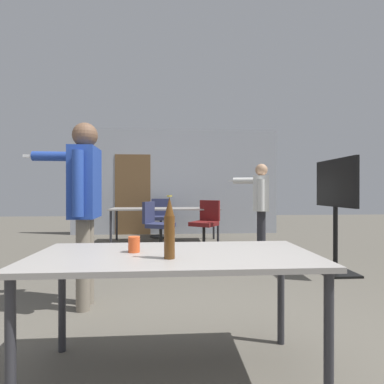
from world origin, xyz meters
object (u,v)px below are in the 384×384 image
at_px(office_chair_far_right, 206,225).
at_px(beer_bottle, 169,229).
at_px(tv_screen, 336,204).
at_px(office_chair_near_pushed, 157,227).
at_px(person_near_casual, 84,195).
at_px(office_chair_far_left, 161,219).
at_px(drink_cup, 134,244).
at_px(person_right_polo, 261,201).

height_order(office_chair_far_right, beer_bottle, beer_bottle).
distance_m(tv_screen, office_chair_near_pushed, 3.24).
height_order(office_chair_near_pushed, beer_bottle, beer_bottle).
bearing_deg(person_near_casual, office_chair_far_left, -9.63).
bearing_deg(office_chair_far_right, person_near_casual, 96.98).
xyz_separation_m(office_chair_far_right, beer_bottle, (-0.69, -4.31, 0.48)).
distance_m(person_near_casual, office_chair_far_left, 4.48).
relative_size(person_near_casual, drink_cup, 18.48).
relative_size(office_chair_far_left, beer_bottle, 2.62).
height_order(person_right_polo, beer_bottle, person_right_polo).
height_order(person_right_polo, office_chair_far_right, person_right_polo).
bearing_deg(beer_bottle, drink_cup, 139.53).
height_order(person_right_polo, office_chair_far_left, person_right_polo).
xyz_separation_m(office_chair_far_left, drink_cup, (0.04, -5.48, 0.36)).
xyz_separation_m(office_chair_far_left, office_chair_far_right, (0.95, -1.36, 0.00)).
relative_size(office_chair_near_pushed, beer_bottle, 2.57).
bearing_deg(drink_cup, office_chair_far_left, 90.42).
distance_m(person_near_casual, office_chair_near_pushed, 3.08).
xyz_separation_m(office_chair_far_right, office_chair_near_pushed, (-0.97, -0.08, -0.02)).
bearing_deg(office_chair_far_left, beer_bottle, 87.86).
relative_size(office_chair_far_left, drink_cup, 9.61).
distance_m(tv_screen, person_right_polo, 1.39).
xyz_separation_m(person_near_casual, beer_bottle, (0.83, -1.27, -0.17)).
xyz_separation_m(person_near_casual, drink_cup, (0.62, -1.09, -0.29)).
bearing_deg(tv_screen, office_chair_near_pushed, -128.25).
height_order(tv_screen, office_chair_near_pushed, tv_screen).
relative_size(person_right_polo, beer_bottle, 4.53).
relative_size(person_near_casual, beer_bottle, 5.04).
height_order(person_near_casual, drink_cup, person_near_casual).
relative_size(office_chair_near_pushed, drink_cup, 9.41).
relative_size(tv_screen, office_chair_far_right, 1.68).
relative_size(person_right_polo, office_chair_far_right, 1.72).
xyz_separation_m(office_chair_far_right, drink_cup, (-0.91, -4.12, 0.36)).
bearing_deg(person_near_casual, drink_cup, -152.67).
height_order(tv_screen, office_chair_far_right, tv_screen).
height_order(beer_bottle, drink_cup, beer_bottle).
relative_size(beer_bottle, drink_cup, 3.67).
xyz_separation_m(beer_bottle, drink_cup, (-0.22, 0.19, -0.12)).
bearing_deg(office_chair_far_right, office_chair_far_left, -21.45).
distance_m(tv_screen, office_chair_far_right, 2.62).
distance_m(tv_screen, office_chair_far_left, 4.26).
distance_m(tv_screen, person_near_casual, 3.22).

